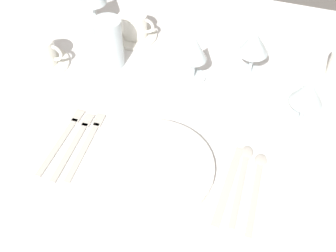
{
  "coord_description": "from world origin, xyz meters",
  "views": [
    {
      "loc": [
        0.26,
        -0.78,
        1.55
      ],
      "look_at": [
        0.04,
        -0.09,
        0.76
      ],
      "focal_mm": 48.92,
      "sensor_mm": 36.0,
      "label": 1
    }
  ],
  "objects_px": {
    "coffee_cup_far": "(42,51)",
    "wine_glass_right": "(254,45)",
    "fork_outer": "(87,143)",
    "wine_glass_centre": "(194,51)",
    "spoon_soup": "(242,175)",
    "fork_inner": "(75,143)",
    "fork_salad": "(63,138)",
    "dinner_knife": "(227,187)",
    "drink_tumbler": "(109,45)",
    "wine_glass_left": "(308,94)",
    "spoon_dessert": "(257,183)",
    "coffee_cup_left": "(135,25)",
    "dinner_plate": "(151,168)"
  },
  "relations": [
    {
      "from": "wine_glass_centre",
      "to": "coffee_cup_left",
      "type": "bearing_deg",
      "value": 149.96
    },
    {
      "from": "wine_glass_centre",
      "to": "drink_tumbler",
      "type": "height_order",
      "value": "drink_tumbler"
    },
    {
      "from": "fork_salad",
      "to": "spoon_soup",
      "type": "distance_m",
      "value": 0.42
    },
    {
      "from": "dinner_knife",
      "to": "fork_outer",
      "type": "bearing_deg",
      "value": 176.57
    },
    {
      "from": "fork_outer",
      "to": "spoon_soup",
      "type": "height_order",
      "value": "spoon_soup"
    },
    {
      "from": "wine_glass_centre",
      "to": "wine_glass_left",
      "type": "height_order",
      "value": "wine_glass_centre"
    },
    {
      "from": "spoon_dessert",
      "to": "coffee_cup_left",
      "type": "relative_size",
      "value": 2.23
    },
    {
      "from": "fork_outer",
      "to": "spoon_dessert",
      "type": "xyz_separation_m",
      "value": [
        0.4,
        0.01,
        0.0
      ]
    },
    {
      "from": "wine_glass_left",
      "to": "fork_inner",
      "type": "bearing_deg",
      "value": -154.07
    },
    {
      "from": "fork_outer",
      "to": "spoon_soup",
      "type": "xyz_separation_m",
      "value": [
        0.36,
        0.02,
        0.0
      ]
    },
    {
      "from": "fork_inner",
      "to": "coffee_cup_left",
      "type": "relative_size",
      "value": 2.15
    },
    {
      "from": "wine_glass_centre",
      "to": "fork_salad",
      "type": "bearing_deg",
      "value": -127.52
    },
    {
      "from": "fork_outer",
      "to": "drink_tumbler",
      "type": "distance_m",
      "value": 0.3
    },
    {
      "from": "fork_salad",
      "to": "wine_glass_right",
      "type": "bearing_deg",
      "value": 44.62
    },
    {
      "from": "fork_inner",
      "to": "dinner_knife",
      "type": "bearing_deg",
      "value": -1.8
    },
    {
      "from": "wine_glass_left",
      "to": "spoon_soup",
      "type": "bearing_deg",
      "value": -115.74
    },
    {
      "from": "dinner_knife",
      "to": "spoon_soup",
      "type": "xyz_separation_m",
      "value": [
        0.02,
        0.04,
        -0.0
      ]
    },
    {
      "from": "fork_outer",
      "to": "wine_glass_centre",
      "type": "bearing_deg",
      "value": 60.09
    },
    {
      "from": "dinner_plate",
      "to": "wine_glass_right",
      "type": "height_order",
      "value": "wine_glass_right"
    },
    {
      "from": "spoon_dessert",
      "to": "coffee_cup_far",
      "type": "distance_m",
      "value": 0.66
    },
    {
      "from": "coffee_cup_far",
      "to": "wine_glass_right",
      "type": "relative_size",
      "value": 0.75
    },
    {
      "from": "fork_salad",
      "to": "drink_tumbler",
      "type": "xyz_separation_m",
      "value": [
        0.0,
        0.29,
        0.06
      ]
    },
    {
      "from": "fork_inner",
      "to": "coffee_cup_far",
      "type": "height_order",
      "value": "coffee_cup_far"
    },
    {
      "from": "wine_glass_right",
      "to": "wine_glass_left",
      "type": "bearing_deg",
      "value": -41.31
    },
    {
      "from": "wine_glass_centre",
      "to": "wine_glass_left",
      "type": "relative_size",
      "value": 1.05
    },
    {
      "from": "coffee_cup_far",
      "to": "wine_glass_left",
      "type": "relative_size",
      "value": 0.79
    },
    {
      "from": "wine_glass_right",
      "to": "spoon_soup",
      "type": "bearing_deg",
      "value": -81.46
    },
    {
      "from": "dinner_knife",
      "to": "drink_tumbler",
      "type": "height_order",
      "value": "drink_tumbler"
    },
    {
      "from": "dinner_plate",
      "to": "dinner_knife",
      "type": "height_order",
      "value": "dinner_plate"
    },
    {
      "from": "spoon_dessert",
      "to": "wine_glass_right",
      "type": "xyz_separation_m",
      "value": [
        -0.09,
        0.35,
        0.09
      ]
    },
    {
      "from": "spoon_dessert",
      "to": "wine_glass_right",
      "type": "relative_size",
      "value": 1.65
    },
    {
      "from": "fork_outer",
      "to": "spoon_dessert",
      "type": "distance_m",
      "value": 0.4
    },
    {
      "from": "fork_outer",
      "to": "dinner_knife",
      "type": "relative_size",
      "value": 0.98
    },
    {
      "from": "spoon_soup",
      "to": "wine_glass_right",
      "type": "xyz_separation_m",
      "value": [
        -0.05,
        0.34,
        0.09
      ]
    },
    {
      "from": "spoon_soup",
      "to": "wine_glass_left",
      "type": "height_order",
      "value": "wine_glass_left"
    },
    {
      "from": "fork_inner",
      "to": "fork_salad",
      "type": "distance_m",
      "value": 0.03
    },
    {
      "from": "fork_inner",
      "to": "spoon_soup",
      "type": "height_order",
      "value": "spoon_soup"
    },
    {
      "from": "fork_outer",
      "to": "coffee_cup_far",
      "type": "height_order",
      "value": "coffee_cup_far"
    },
    {
      "from": "wine_glass_right",
      "to": "coffee_cup_left",
      "type": "bearing_deg",
      "value": 170.91
    },
    {
      "from": "fork_outer",
      "to": "coffee_cup_left",
      "type": "height_order",
      "value": "coffee_cup_left"
    },
    {
      "from": "coffee_cup_left",
      "to": "wine_glass_right",
      "type": "height_order",
      "value": "wine_glass_right"
    },
    {
      "from": "coffee_cup_far",
      "to": "wine_glass_centre",
      "type": "bearing_deg",
      "value": 10.39
    },
    {
      "from": "fork_inner",
      "to": "coffee_cup_far",
      "type": "distance_m",
      "value": 0.31
    },
    {
      "from": "coffee_cup_far",
      "to": "fork_inner",
      "type": "bearing_deg",
      "value": -49.27
    },
    {
      "from": "spoon_soup",
      "to": "spoon_dessert",
      "type": "bearing_deg",
      "value": -18.88
    },
    {
      "from": "dinner_plate",
      "to": "fork_outer",
      "type": "xyz_separation_m",
      "value": [
        -0.17,
        0.03,
        -0.01
      ]
    },
    {
      "from": "wine_glass_left",
      "to": "fork_outer",
      "type": "bearing_deg",
      "value": -153.6
    },
    {
      "from": "wine_glass_centre",
      "to": "spoon_soup",
      "type": "bearing_deg",
      "value": -55.34
    },
    {
      "from": "wine_glass_left",
      "to": "wine_glass_right",
      "type": "bearing_deg",
      "value": 138.69
    },
    {
      "from": "dinner_knife",
      "to": "wine_glass_left",
      "type": "bearing_deg",
      "value": 63.52
    }
  ]
}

